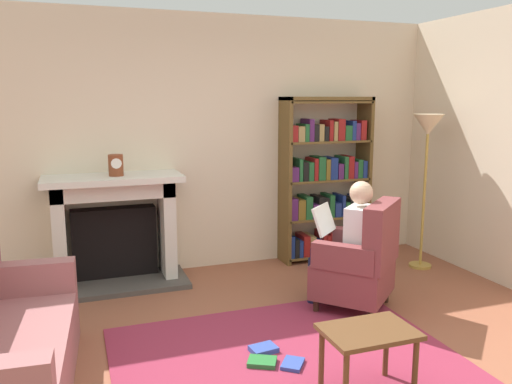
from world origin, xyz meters
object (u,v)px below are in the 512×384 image
(bookshelf, at_px, (325,182))
(armchair_reading, at_px, (361,262))
(mantel_clock, at_px, (116,165))
(seated_reader, at_px, (348,239))
(side_table, at_px, (368,340))
(fireplace, at_px, (115,226))
(floor_lamp, at_px, (427,138))

(bookshelf, relative_size, armchair_reading, 1.91)
(mantel_clock, distance_m, seated_reader, 2.28)
(seated_reader, bearing_deg, armchair_reading, 90.00)
(seated_reader, bearing_deg, mantel_clock, -75.69)
(armchair_reading, relative_size, side_table, 1.73)
(bookshelf, distance_m, armchair_reading, 1.55)
(fireplace, bearing_deg, mantel_clock, -71.87)
(mantel_clock, bearing_deg, seated_reader, -33.18)
(mantel_clock, height_order, side_table, mantel_clock)
(fireplace, bearing_deg, floor_lamp, -10.92)
(seated_reader, bearing_deg, bookshelf, -151.23)
(seated_reader, height_order, side_table, seated_reader)
(seated_reader, distance_m, floor_lamp, 1.68)
(mantel_clock, bearing_deg, armchair_reading, -33.90)
(mantel_clock, distance_m, armchair_reading, 2.45)
(armchair_reading, xyz_separation_m, side_table, (-0.67, -1.21, -0.05))
(side_table, bearing_deg, fireplace, 116.31)
(mantel_clock, relative_size, floor_lamp, 0.12)
(floor_lamp, bearing_deg, bookshelf, 142.74)
(seated_reader, xyz_separation_m, side_table, (-0.59, -1.30, -0.25))
(armchair_reading, distance_m, side_table, 1.39)
(mantel_clock, bearing_deg, fireplace, 108.13)
(armchair_reading, height_order, floor_lamp, floor_lamp)
(fireplace, bearing_deg, seated_reader, -34.81)
(bookshelf, relative_size, side_table, 3.30)
(bookshelf, height_order, armchair_reading, bookshelf)
(bookshelf, xyz_separation_m, floor_lamp, (0.86, -0.65, 0.52))
(armchair_reading, xyz_separation_m, seated_reader, (-0.08, 0.09, 0.20))
(side_table, bearing_deg, mantel_clock, 116.61)
(armchair_reading, bearing_deg, bookshelf, -147.24)
(mantel_clock, xyz_separation_m, bookshelf, (2.30, 0.14, -0.31))
(seated_reader, bearing_deg, floor_lamp, 165.28)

